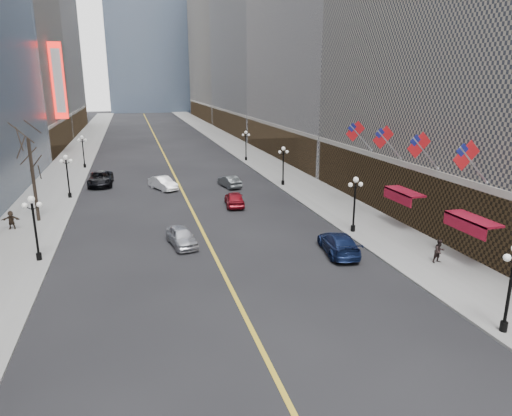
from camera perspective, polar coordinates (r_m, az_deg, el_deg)
sidewalk_east at (r=75.45m, az=-0.36°, el=6.50°), size 6.00×230.00×0.15m
sidewalk_west at (r=73.53m, az=-22.05°, el=5.13°), size 6.00×230.00×0.15m
lane_line at (r=83.04m, az=-11.63°, el=6.97°), size 0.25×200.00×0.02m
bldg_east_c at (r=114.20m, az=2.91°, el=21.69°), size 26.60×40.60×48.80m
bldg_east_d at (r=156.21m, az=-2.34°, el=22.62°), size 26.60×46.60×62.80m
streetlamp_east_0 at (r=24.99m, az=29.29°, el=-7.78°), size 1.26×0.44×4.52m
streetlamp_east_1 at (r=37.32m, az=12.24°, el=1.16°), size 1.26×0.44×4.52m
streetlamp_east_2 at (r=53.57m, az=3.42°, el=5.80°), size 1.26×0.44×4.52m
streetlamp_east_3 at (r=70.67m, az=-1.27°, el=8.20°), size 1.26×0.44×4.52m
streetlamp_west_1 at (r=33.93m, az=-25.98°, el=-1.53°), size 1.26×0.44×4.52m
streetlamp_west_2 at (r=51.26m, az=-22.53°, el=4.20°), size 1.26×0.44×4.52m
streetlamp_west_3 at (r=68.94m, az=-20.82°, el=7.01°), size 1.26×0.44×4.52m
flag_2 at (r=31.87m, az=25.00°, el=5.69°), size 2.87×0.12×2.87m
flag_3 at (r=35.79m, az=19.90°, el=7.15°), size 2.87×0.12×2.87m
flag_4 at (r=39.95m, az=15.82°, el=8.27°), size 2.87×0.12×2.87m
flag_5 at (r=44.29m, az=12.50°, el=9.15°), size 2.87×0.12×2.87m
awning_b at (r=33.25m, az=25.23°, el=-1.44°), size 1.40×4.00×0.93m
awning_c at (r=39.42m, az=17.83°, el=1.79°), size 1.40×4.00×0.93m
theatre_marquee at (r=82.72m, az=-23.48°, el=14.36°), size 2.00×0.55×12.00m
tree_west_far at (r=43.22m, az=-26.44°, el=6.35°), size 3.60×3.60×7.92m
car_nb_near at (r=34.72m, az=-9.27°, el=-3.54°), size 2.35×4.41×1.43m
car_nb_mid at (r=53.13m, az=-11.54°, el=3.05°), size 3.27×4.72×1.47m
car_nb_far at (r=57.17m, az=-18.86°, el=3.48°), size 2.80×5.91×1.63m
car_sb_near at (r=33.29m, az=10.29°, el=-4.36°), size 2.87×5.47×1.51m
car_sb_mid at (r=45.15m, az=-2.72°, el=1.16°), size 2.23×4.51×1.48m
car_sb_far at (r=53.32m, az=-3.35°, el=3.32°), size 2.23×4.32×1.36m
ped_east_walk at (r=33.07m, az=21.93°, el=-5.02°), size 0.83×0.51×1.63m
ped_west_far at (r=42.70m, az=-28.28°, el=-1.32°), size 1.47×0.53×1.55m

